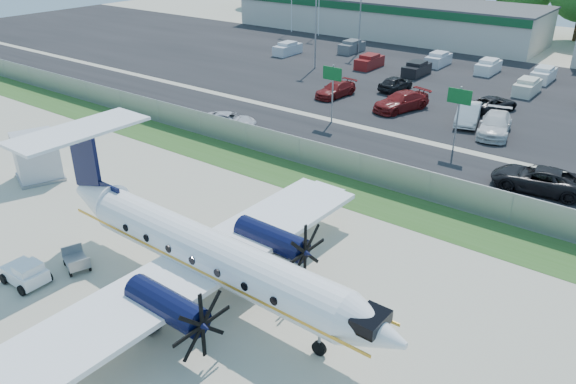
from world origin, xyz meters
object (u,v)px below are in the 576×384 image
Objects in this scene: baggage_cart_near at (76,261)px; baggage_cart_far at (259,275)px; aircraft at (205,252)px; service_container at (37,158)px; pushback_tug at (26,273)px.

baggage_cart_near is 9.41m from baggage_cart_far.
baggage_cart_far is (1.33, 2.15, -1.90)m from aircraft.
aircraft is 18.70m from service_container.
pushback_tug is at bearing -109.75° from baggage_cart_near.
pushback_tug is 11.28m from baggage_cart_far.
aircraft reaches higher than service_container.
aircraft is at bearing 18.34° from baggage_cart_near.
pushback_tug is 0.61× the size of service_container.
baggage_cart_far is at bearing 28.27° from baggage_cart_near.
aircraft reaches higher than baggage_cart_near.
pushback_tug reaches higher than baggage_cart_near.
service_container is at bearing 145.84° from pushback_tug.
pushback_tug is at bearing -149.70° from aircraft.
service_container reaches higher than baggage_cart_far.
baggage_cart_far is at bearing 58.33° from aircraft.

